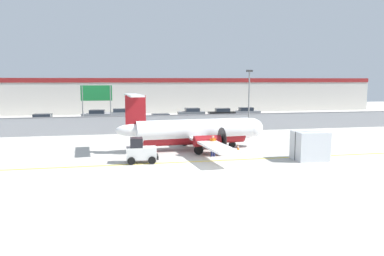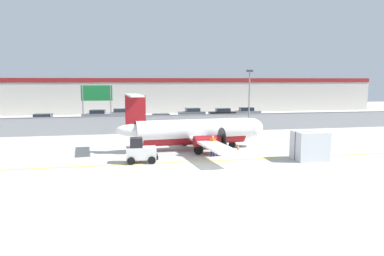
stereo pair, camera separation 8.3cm
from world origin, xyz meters
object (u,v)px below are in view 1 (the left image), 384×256
object	(u,v)px
parked_car_1	(96,115)
parked_car_2	(119,114)
highway_sign	(97,97)
traffic_cone_near_left	(140,156)
parked_car_4	(191,113)
cargo_container	(310,146)
traffic_cone_near_right	(238,148)
parked_car_5	(222,113)
parked_car_3	(160,120)
baggage_tug	(141,151)
commuter_airplane	(197,132)
ground_crew_worker	(213,145)
apron_light_pole	(249,96)
parked_car_0	(44,120)
parked_car_6	(247,112)

from	to	relation	value
parked_car_1	parked_car_2	bearing A→B (deg)	-145.37
highway_sign	traffic_cone_near_left	bearing A→B (deg)	-77.17
parked_car_4	cargo_container	bearing A→B (deg)	94.77
traffic_cone_near_right	parked_car_2	distance (m)	30.99
cargo_container	parked_car_5	size ratio (longest dim) A/B	0.57
parked_car_5	highway_sign	xyz separation A→B (m)	(-18.71, -11.67, 3.24)
parked_car_3	highway_sign	world-z (taller)	highway_sign
baggage_tug	commuter_airplane	bearing A→B (deg)	42.37
ground_crew_worker	parked_car_2	bearing A→B (deg)	-176.68
traffic_cone_near_left	apron_light_pole	xyz separation A→B (m)	(13.37, 12.59, 3.99)
ground_crew_worker	parked_car_4	distance (m)	30.07
parked_car_0	parked_car_3	distance (m)	15.33
parked_car_1	traffic_cone_near_left	bearing A→B (deg)	104.02
highway_sign	parked_car_4	bearing A→B (deg)	42.65
baggage_tug	highway_sign	distance (m)	18.68
commuter_airplane	parked_car_1	bearing A→B (deg)	105.87
traffic_cone_near_right	parked_car_5	distance (m)	27.74
ground_crew_worker	highway_sign	world-z (taller)	highway_sign
cargo_container	baggage_tug	bearing A→B (deg)	174.80
parked_car_3	apron_light_pole	distance (m)	12.95
parked_car_3	parked_car_6	xyz separation A→B (m)	(15.34, 8.79, 0.00)
parked_car_4	parked_car_6	xyz separation A→B (m)	(9.15, -0.38, 0.00)
ground_crew_worker	parked_car_4	size ratio (longest dim) A/B	0.40
traffic_cone_near_right	parked_car_6	bearing A→B (deg)	68.71
commuter_airplane	parked_car_6	distance (m)	29.70
parked_car_2	cargo_container	bearing A→B (deg)	110.08
traffic_cone_near_right	parked_car_4	world-z (taller)	parked_car_4
commuter_airplane	traffic_cone_near_left	xyz separation A→B (m)	(-5.22, -3.49, -1.29)
traffic_cone_near_right	parked_car_3	distance (m)	19.62
commuter_airplane	traffic_cone_near_left	world-z (taller)	commuter_airplane
traffic_cone_near_left	parked_car_6	size ratio (longest dim) A/B	0.15
highway_sign	parked_car_6	bearing A→B (deg)	28.44
cargo_container	parked_car_0	xyz separation A→B (m)	(-23.87, 26.21, -0.21)
ground_crew_worker	baggage_tug	bearing A→B (deg)	-88.04
ground_crew_worker	cargo_container	distance (m)	7.48
ground_crew_worker	parked_car_0	world-z (taller)	same
commuter_airplane	parked_car_4	xyz separation A→B (m)	(4.95, 26.51, -0.71)
parked_car_5	parked_car_2	bearing A→B (deg)	-3.92
traffic_cone_near_left	traffic_cone_near_right	size ratio (longest dim) A/B	1.00
baggage_tug	cargo_container	bearing A→B (deg)	-4.60
highway_sign	baggage_tug	bearing A→B (deg)	-77.83
baggage_tug	parked_car_2	xyz separation A→B (m)	(-1.12, 32.12, 0.04)
parked_car_2	parked_car_4	bearing A→B (deg)	171.53
baggage_tug	parked_car_4	xyz separation A→B (m)	(10.18, 30.92, 0.04)
parked_car_2	traffic_cone_near_right	bearing A→B (deg)	105.60
parked_car_1	parked_car_6	world-z (taller)	same
parked_car_5	parked_car_6	world-z (taller)	same
baggage_tug	parked_car_2	distance (m)	32.14
ground_crew_worker	parked_car_4	bearing A→B (deg)	162.35
parked_car_0	parked_car_1	size ratio (longest dim) A/B	0.99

